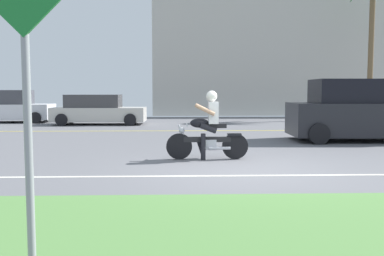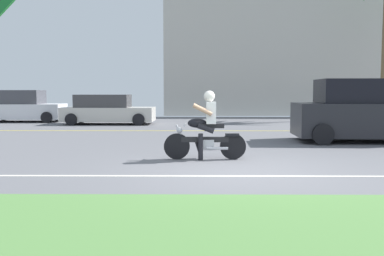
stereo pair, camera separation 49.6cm
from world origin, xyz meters
name	(u,v)px [view 1 (the left image)]	position (x,y,z in m)	size (l,w,h in m)	color
ground	(227,151)	(0.00, 3.00, -0.02)	(56.00, 30.00, 0.04)	slate
grass_median	(303,239)	(0.00, -4.10, 0.03)	(56.00, 3.80, 0.06)	#548442
lane_line_near	(248,176)	(0.00, -0.51, 0.00)	(50.40, 0.12, 0.01)	silver
lane_line_far	(211,131)	(0.00, 8.72, 0.00)	(50.40, 0.12, 0.01)	yellow
motorcyclist	(208,130)	(-0.62, 1.52, 0.68)	(1.93, 0.63, 1.62)	black
suv_nearby	(362,111)	(4.61, 5.10, 0.96)	(4.73, 2.28, 1.98)	#232328
parked_car_0	(10,107)	(-9.88, 13.79, 0.76)	(4.07, 2.11, 1.64)	silver
parked_car_1	(98,110)	(-5.15, 12.18, 0.67)	(4.40, 1.92, 1.43)	beige
street_sign	(26,94)	(-2.44, -5.38, 1.59)	(0.62, 0.06, 2.62)	gray
building_far	(281,58)	(5.74, 21.00, 3.81)	(17.31, 4.00, 7.63)	#BCB7AD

